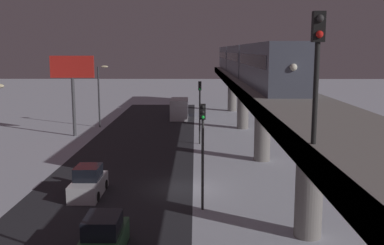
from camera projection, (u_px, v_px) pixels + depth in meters
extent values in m
plane|color=silver|center=(182.00, 188.00, 31.01)|extent=(240.00, 240.00, 0.00)
cube|color=#28282D|center=(114.00, 188.00, 31.05)|extent=(11.00, 96.39, 0.01)
cube|color=gray|center=(281.00, 99.00, 29.96)|extent=(5.00, 96.39, 0.80)
cube|color=#38383D|center=(246.00, 99.00, 29.98)|extent=(0.24, 94.46, 0.80)
cylinder|color=gray|center=(232.00, 93.00, 70.13)|extent=(1.40, 1.40, 5.82)
cylinder|color=gray|center=(243.00, 105.00, 54.27)|extent=(1.40, 1.40, 5.82)
cylinder|color=gray|center=(262.00, 127.00, 38.42)|extent=(1.40, 1.40, 5.82)
cylinder|color=gray|center=(309.00, 182.00, 22.56)|extent=(1.40, 1.40, 5.82)
cube|color=#4C5160|center=(269.00, 65.00, 35.23)|extent=(2.90, 18.00, 3.40)
cube|color=black|center=(269.00, 60.00, 35.17)|extent=(2.94, 16.20, 0.90)
cube|color=#4C5160|center=(244.00, 60.00, 53.59)|extent=(2.90, 18.00, 3.40)
cube|color=black|center=(244.00, 57.00, 53.53)|extent=(2.94, 16.20, 0.90)
cube|color=#4C5160|center=(231.00, 58.00, 71.95)|extent=(2.90, 18.00, 3.40)
cube|color=black|center=(231.00, 55.00, 71.89)|extent=(2.94, 16.20, 0.90)
sphere|color=white|center=(294.00, 67.00, 26.27)|extent=(0.44, 0.44, 0.44)
cylinder|color=black|center=(316.00, 92.00, 13.52)|extent=(0.16, 0.16, 3.20)
cube|color=black|center=(318.00, 27.00, 13.21)|extent=(0.36, 0.28, 0.90)
sphere|color=#333333|center=(320.00, 18.00, 13.02)|extent=(0.22, 0.22, 0.22)
sphere|color=red|center=(320.00, 34.00, 13.09)|extent=(0.22, 0.22, 0.22)
cube|color=silver|center=(89.00, 187.00, 29.50)|extent=(1.80, 4.20, 1.10)
cube|color=black|center=(88.00, 172.00, 29.34)|extent=(1.58, 2.01, 0.87)
cylinder|color=black|center=(97.00, 197.00, 28.24)|extent=(0.20, 0.64, 0.64)
cylinder|color=black|center=(70.00, 197.00, 28.26)|extent=(0.20, 0.64, 0.64)
cylinder|color=black|center=(106.00, 184.00, 30.81)|extent=(0.20, 0.64, 0.64)
cylinder|color=black|center=(81.00, 184.00, 30.83)|extent=(0.20, 0.64, 0.64)
cube|color=#2D6038|center=(103.00, 245.00, 20.69)|extent=(1.80, 4.31, 1.10)
cube|color=black|center=(103.00, 225.00, 20.53)|extent=(1.58, 2.07, 0.87)
cube|color=navy|center=(180.00, 107.00, 65.98)|extent=(2.30, 2.20, 2.40)
cube|color=silver|center=(179.00, 109.00, 62.20)|extent=(2.40, 5.00, 2.80)
cylinder|color=#2D2D2D|center=(203.00, 165.00, 26.45)|extent=(0.16, 0.16, 5.50)
cube|color=black|center=(203.00, 112.00, 25.94)|extent=(0.32, 0.32, 0.90)
sphere|color=black|center=(203.00, 107.00, 25.71)|extent=(0.20, 0.20, 0.20)
sphere|color=black|center=(203.00, 112.00, 25.76)|extent=(0.20, 0.20, 0.20)
sphere|color=#19E53F|center=(203.00, 117.00, 25.81)|extent=(0.20, 0.20, 0.20)
cylinder|color=#2D2D2D|center=(200.00, 117.00, 45.26)|extent=(0.16, 0.16, 5.50)
cube|color=black|center=(200.00, 86.00, 44.75)|extent=(0.32, 0.32, 0.90)
sphere|color=black|center=(200.00, 83.00, 44.53)|extent=(0.20, 0.20, 0.20)
sphere|color=black|center=(200.00, 86.00, 44.57)|extent=(0.20, 0.20, 0.20)
sphere|color=#19E53F|center=(200.00, 89.00, 44.62)|extent=(0.20, 0.20, 0.20)
cylinder|color=#4C4C51|center=(74.00, 107.00, 49.49)|extent=(0.36, 0.36, 6.50)
cube|color=red|center=(72.00, 67.00, 48.77)|extent=(4.80, 0.30, 2.40)
cylinder|color=#38383D|center=(99.00, 97.00, 55.17)|extent=(0.20, 0.20, 7.50)
ellipsoid|color=#F4E5B2|center=(104.00, 67.00, 54.57)|extent=(0.90, 0.44, 0.30)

